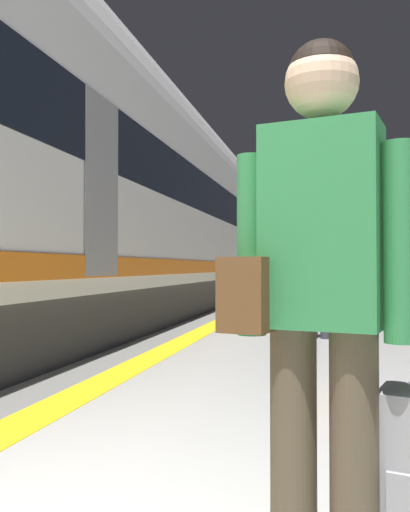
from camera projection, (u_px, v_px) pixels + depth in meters
name	position (u px, v px, depth m)	size (l,w,h in m)	color
safety_line_strip	(228.00, 318.00, 10.80)	(0.36, 80.00, 0.01)	yellow
tactile_edge_band	(214.00, 318.00, 10.86)	(0.52, 80.00, 0.01)	slate
high_speed_train	(137.00, 195.00, 11.69)	(2.94, 34.48, 4.97)	#38383D
traveller_foreground	(317.00, 280.00, 1.62)	(0.55, 0.30, 1.66)	brown
passenger_near	(319.00, 273.00, 7.78)	(0.49, 0.20, 1.57)	#383842
duffel_bag_near	(295.00, 329.00, 7.65)	(0.44, 0.26, 0.36)	navy
passenger_mid	(353.00, 271.00, 11.66)	(0.47, 0.27, 1.57)	black
duffel_bag_mid	(370.00, 308.00, 11.36)	(0.44, 0.26, 0.36)	brown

